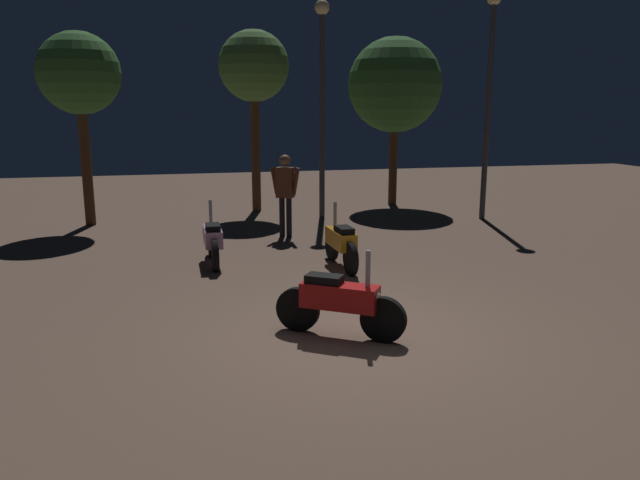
# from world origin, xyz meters

# --- Properties ---
(ground_plane) EXTENTS (40.00, 40.00, 0.00)m
(ground_plane) POSITION_xyz_m (0.00, 0.00, 0.00)
(ground_plane) COLOR brown
(motorcycle_red_foreground) EXTENTS (1.43, 1.01, 1.11)m
(motorcycle_red_foreground) POSITION_xyz_m (-0.27, -0.03, 0.44)
(motorcycle_red_foreground) COLOR black
(motorcycle_red_foreground) RESTS_ON ground_plane
(motorcycle_orange_parked_left) EXTENTS (0.33, 1.66, 1.11)m
(motorcycle_orange_parked_left) POSITION_xyz_m (0.66, 3.19, 0.44)
(motorcycle_orange_parked_left) COLOR black
(motorcycle_orange_parked_left) RESTS_ON ground_plane
(motorcycle_pink_parked_right) EXTENTS (0.30, 1.66, 1.11)m
(motorcycle_pink_parked_right) POSITION_xyz_m (-1.51, 3.96, 0.44)
(motorcycle_pink_parked_right) COLOR black
(motorcycle_pink_parked_right) RESTS_ON ground_plane
(person_rider_beside) EXTENTS (0.62, 0.41, 1.79)m
(person_rider_beside) POSITION_xyz_m (0.19, 5.98, 1.08)
(person_rider_beside) COLOR black
(person_rider_beside) RESTS_ON ground_plane
(streetlamp_near) EXTENTS (0.36, 0.36, 5.50)m
(streetlamp_near) POSITION_xyz_m (5.47, 7.01, 3.45)
(streetlamp_near) COLOR #38383D
(streetlamp_near) RESTS_ON ground_plane
(streetlamp_far) EXTENTS (0.36, 0.36, 5.31)m
(streetlamp_far) POSITION_xyz_m (1.56, 8.18, 3.35)
(streetlamp_far) COLOR #38383D
(streetlamp_far) RESTS_ON ground_plane
(tree_left_bg) EXTENTS (2.65, 2.65, 4.72)m
(tree_left_bg) POSITION_xyz_m (4.08, 9.78, 3.38)
(tree_left_bg) COLOR #4C331E
(tree_left_bg) RESTS_ON ground_plane
(tree_center_bg) EXTENTS (1.88, 1.88, 4.48)m
(tree_center_bg) POSITION_xyz_m (-4.11, 8.48, 3.49)
(tree_center_bg) COLOR #4C331E
(tree_center_bg) RESTS_ON ground_plane
(tree_right_bg) EXTENTS (1.85, 1.85, 4.76)m
(tree_right_bg) POSITION_xyz_m (0.07, 9.59, 3.77)
(tree_right_bg) COLOR #4C331E
(tree_right_bg) RESTS_ON ground_plane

